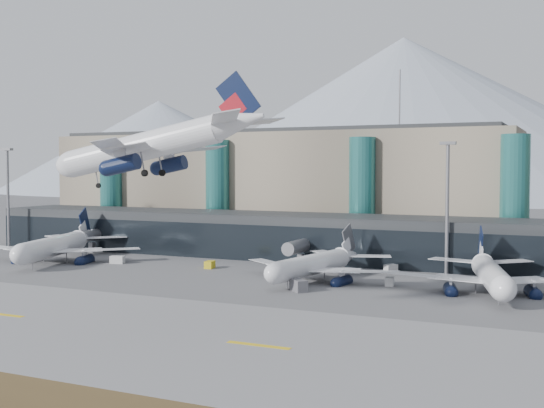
# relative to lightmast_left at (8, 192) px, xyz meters

# --- Properties ---
(ground) EXTENTS (900.00, 900.00, 0.00)m
(ground) POSITION_rel_lightmast_left_xyz_m (80.00, -45.00, -14.42)
(ground) COLOR #515154
(ground) RESTS_ON ground
(runway_strip) EXTENTS (400.00, 40.00, 0.04)m
(runway_strip) POSITION_rel_lightmast_left_xyz_m (80.00, -60.00, -14.40)
(runway_strip) COLOR slate
(runway_strip) RESTS_ON ground
(runway_markings) EXTENTS (128.00, 1.00, 0.02)m
(runway_markings) POSITION_rel_lightmast_left_xyz_m (80.00, -60.00, -14.37)
(runway_markings) COLOR gold
(runway_markings) RESTS_ON ground
(concourse) EXTENTS (170.00, 27.00, 10.00)m
(concourse) POSITION_rel_lightmast_left_xyz_m (79.98, 12.73, -9.45)
(concourse) COLOR black
(concourse) RESTS_ON ground
(terminal_main) EXTENTS (130.00, 30.00, 31.00)m
(terminal_main) POSITION_rel_lightmast_left_xyz_m (55.00, 45.00, 1.03)
(terminal_main) COLOR gray
(terminal_main) RESTS_ON ground
(teal_towers) EXTENTS (116.40, 19.40, 46.00)m
(teal_towers) POSITION_rel_lightmast_left_xyz_m (65.01, 29.01, -0.41)
(teal_towers) COLOR #266A68
(teal_towers) RESTS_ON ground
(mountain_ridge) EXTENTS (910.00, 400.00, 110.00)m
(mountain_ridge) POSITION_rel_lightmast_left_xyz_m (95.97, 335.00, 31.33)
(mountain_ridge) COLOR gray
(mountain_ridge) RESTS_ON ground
(lightmast_left) EXTENTS (3.00, 1.20, 25.60)m
(lightmast_left) POSITION_rel_lightmast_left_xyz_m (0.00, 0.00, 0.00)
(lightmast_left) COLOR slate
(lightmast_left) RESTS_ON ground
(lightmast_mid) EXTENTS (3.00, 1.20, 25.60)m
(lightmast_mid) POSITION_rel_lightmast_left_xyz_m (110.00, 3.00, 0.00)
(lightmast_mid) COLOR slate
(lightmast_mid) RESTS_ON ground
(hero_jet) EXTENTS (32.70, 33.34, 10.75)m
(hero_jet) POSITION_rel_lightmast_left_xyz_m (82.80, -53.62, 10.32)
(hero_jet) COLOR silver
(hero_jet) RESTS_ON ground
(jet_parked_left) EXTENTS (36.98, 38.74, 12.44)m
(jet_parked_left) POSITION_rel_lightmast_left_xyz_m (28.17, -12.50, -9.71)
(jet_parked_left) COLOR silver
(jet_parked_left) RESTS_ON ground
(jet_parked_mid) EXTENTS (32.88, 33.10, 10.71)m
(jet_parked_mid) POSITION_rel_lightmast_left_xyz_m (89.80, -12.67, -10.37)
(jet_parked_mid) COLOR silver
(jet_parked_mid) RESTS_ON ground
(jet_parked_right) EXTENTS (33.62, 34.74, 11.16)m
(jet_parked_right) POSITION_rel_lightmast_left_xyz_m (119.78, -12.64, -10.20)
(jet_parked_right) COLOR silver
(jet_parked_right) RESTS_ON ground
(veh_a) EXTENTS (3.26, 2.35, 1.65)m
(veh_a) POSITION_rel_lightmast_left_xyz_m (42.84, -11.41, -13.59)
(veh_a) COLOR #BDBDBD
(veh_a) RESTS_ON ground
(veh_b) EXTENTS (2.00, 2.82, 1.50)m
(veh_b) POSITION_rel_lightmast_left_xyz_m (64.44, -9.24, -13.67)
(veh_b) COLOR gold
(veh_b) RESTS_ON ground
(veh_c) EXTENTS (3.86, 3.78, 1.97)m
(veh_c) POSITION_rel_lightmast_left_xyz_m (90.98, -25.92, -13.44)
(veh_c) COLOR #525257
(veh_c) RESTS_ON ground
(veh_d) EXTENTS (2.60, 3.03, 1.53)m
(veh_d) POSITION_rel_lightmast_left_xyz_m (99.54, 1.00, -13.65)
(veh_d) COLOR #BDBDBD
(veh_d) RESTS_ON ground
(veh_f) EXTENTS (2.05, 3.49, 1.87)m
(veh_f) POSITION_rel_lightmast_left_xyz_m (11.77, -7.95, -13.48)
(veh_f) COLOR #525257
(veh_f) RESTS_ON ground
(veh_g) EXTENTS (1.94, 2.79, 1.49)m
(veh_g) POSITION_rel_lightmast_left_xyz_m (103.33, -14.17, -13.67)
(veh_g) COLOR #BDBDBD
(veh_g) RESTS_ON ground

